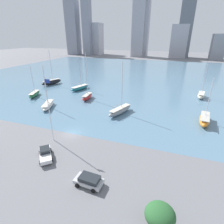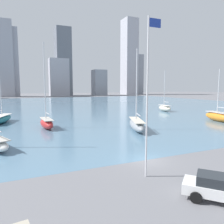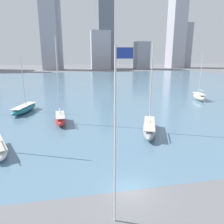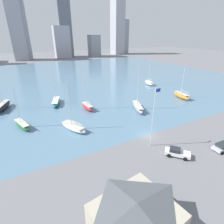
{
  "view_description": "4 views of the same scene",
  "coord_description": "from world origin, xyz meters",
  "px_view_note": "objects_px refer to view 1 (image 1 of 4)",
  "views": [
    {
      "loc": [
        19.94,
        -29.52,
        20.38
      ],
      "look_at": [
        6.79,
        8.26,
        2.95
      ],
      "focal_mm": 28.0,
      "sensor_mm": 36.0,
      "label": 1
    },
    {
      "loc": [
        -12.18,
        -18.89,
        7.67
      ],
      "look_at": [
        4.6,
        19.45,
        2.81
      ],
      "focal_mm": 35.0,
      "sensor_mm": 36.0,
      "label": 2
    },
    {
      "loc": [
        -5.26,
        -17.63,
        12.75
      ],
      "look_at": [
        1.31,
        16.22,
        3.48
      ],
      "focal_mm": 35.0,
      "sensor_mm": 36.0,
      "label": 3
    },
    {
      "loc": [
        -25.32,
        -28.37,
        22.82
      ],
      "look_at": [
        -5.09,
        9.32,
        3.75
      ],
      "focal_mm": 28.0,
      "sensor_mm": 36.0,
      "label": 4
    }
  ],
  "objects_px": {
    "sailboat_green": "(34,94)",
    "sailboat_black": "(52,82)",
    "sailboat_cream": "(201,95)",
    "sailboat_red": "(87,96)",
    "sailboat_gray": "(120,110)",
    "sailboat_teal": "(80,88)",
    "parked_pickup_white": "(45,154)",
    "parked_wagon_silver": "(89,180)",
    "sailboat_orange": "(205,119)",
    "flag_pole": "(49,109)",
    "sailboat_white": "(48,105)"
  },
  "relations": [
    {
      "from": "sailboat_black",
      "to": "sailboat_gray",
      "type": "bearing_deg",
      "value": -8.43
    },
    {
      "from": "sailboat_green",
      "to": "sailboat_teal",
      "type": "xyz_separation_m",
      "value": [
        11.56,
        13.27,
        -0.02
      ]
    },
    {
      "from": "sailboat_green",
      "to": "sailboat_gray",
      "type": "distance_m",
      "value": 34.47
    },
    {
      "from": "sailboat_white",
      "to": "sailboat_teal",
      "type": "bearing_deg",
      "value": 67.44
    },
    {
      "from": "sailboat_green",
      "to": "sailboat_gray",
      "type": "height_order",
      "value": "sailboat_gray"
    },
    {
      "from": "sailboat_red",
      "to": "sailboat_cream",
      "type": "height_order",
      "value": "sailboat_red"
    },
    {
      "from": "sailboat_gray",
      "to": "parked_wagon_silver",
      "type": "relative_size",
      "value": 3.28
    },
    {
      "from": "sailboat_red",
      "to": "parked_wagon_silver",
      "type": "relative_size",
      "value": 3.6
    },
    {
      "from": "sailboat_red",
      "to": "sailboat_teal",
      "type": "relative_size",
      "value": 1.28
    },
    {
      "from": "flag_pole",
      "to": "sailboat_white",
      "type": "height_order",
      "value": "flag_pole"
    },
    {
      "from": "sailboat_orange",
      "to": "sailboat_gray",
      "type": "height_order",
      "value": "sailboat_gray"
    },
    {
      "from": "sailboat_orange",
      "to": "sailboat_cream",
      "type": "xyz_separation_m",
      "value": [
        1.47,
        21.47,
        -0.05
      ]
    },
    {
      "from": "sailboat_orange",
      "to": "sailboat_gray",
      "type": "distance_m",
      "value": 21.93
    },
    {
      "from": "sailboat_gray",
      "to": "sailboat_cream",
      "type": "bearing_deg",
      "value": 64.85
    },
    {
      "from": "sailboat_gray",
      "to": "sailboat_teal",
      "type": "distance_m",
      "value": 28.84
    },
    {
      "from": "sailboat_teal",
      "to": "parked_wagon_silver",
      "type": "relative_size",
      "value": 2.81
    },
    {
      "from": "sailboat_green",
      "to": "parked_pickup_white",
      "type": "distance_m",
      "value": 38.89
    },
    {
      "from": "sailboat_cream",
      "to": "parked_wagon_silver",
      "type": "bearing_deg",
      "value": -101.92
    },
    {
      "from": "sailboat_red",
      "to": "sailboat_black",
      "type": "relative_size",
      "value": 1.04
    },
    {
      "from": "sailboat_green",
      "to": "sailboat_black",
      "type": "relative_size",
      "value": 0.72
    },
    {
      "from": "sailboat_teal",
      "to": "sailboat_cream",
      "type": "bearing_deg",
      "value": 24.52
    },
    {
      "from": "sailboat_cream",
      "to": "sailboat_red",
      "type": "bearing_deg",
      "value": -148.39
    },
    {
      "from": "sailboat_orange",
      "to": "sailboat_teal",
      "type": "height_order",
      "value": "sailboat_teal"
    },
    {
      "from": "sailboat_red",
      "to": "sailboat_green",
      "type": "bearing_deg",
      "value": -173.3
    },
    {
      "from": "sailboat_gray",
      "to": "parked_pickup_white",
      "type": "relative_size",
      "value": 2.87
    },
    {
      "from": "sailboat_teal",
      "to": "parked_pickup_white",
      "type": "bearing_deg",
      "value": -51.0
    },
    {
      "from": "sailboat_teal",
      "to": "sailboat_gray",
      "type": "bearing_deg",
      "value": -20.04
    },
    {
      "from": "sailboat_cream",
      "to": "flag_pole",
      "type": "bearing_deg",
      "value": -118.46
    },
    {
      "from": "sailboat_white",
      "to": "parked_wagon_silver",
      "type": "xyz_separation_m",
      "value": [
        25.62,
        -23.6,
        -0.01
      ]
    },
    {
      "from": "sailboat_white",
      "to": "sailboat_cream",
      "type": "height_order",
      "value": "sailboat_white"
    },
    {
      "from": "sailboat_green",
      "to": "parked_wagon_silver",
      "type": "height_order",
      "value": "sailboat_green"
    },
    {
      "from": "sailboat_red",
      "to": "sailboat_teal",
      "type": "xyz_separation_m",
      "value": [
        -8.16,
        9.76,
        -0.17
      ]
    },
    {
      "from": "parked_pickup_white",
      "to": "sailboat_green",
      "type": "bearing_deg",
      "value": 92.76
    },
    {
      "from": "sailboat_white",
      "to": "sailboat_red",
      "type": "relative_size",
      "value": 0.81
    },
    {
      "from": "sailboat_green",
      "to": "sailboat_teal",
      "type": "height_order",
      "value": "sailboat_teal"
    },
    {
      "from": "sailboat_teal",
      "to": "parked_wagon_silver",
      "type": "bearing_deg",
      "value": -41.47
    },
    {
      "from": "sailboat_teal",
      "to": "parked_pickup_white",
      "type": "distance_m",
      "value": 44.02
    },
    {
      "from": "sailboat_green",
      "to": "parked_pickup_white",
      "type": "bearing_deg",
      "value": -64.31
    },
    {
      "from": "sailboat_gray",
      "to": "parked_pickup_white",
      "type": "distance_m",
      "value": 24.34
    },
    {
      "from": "flag_pole",
      "to": "sailboat_green",
      "type": "distance_m",
      "value": 34.02
    },
    {
      "from": "sailboat_black",
      "to": "sailboat_cream",
      "type": "distance_m",
      "value": 62.28
    },
    {
      "from": "parked_pickup_white",
      "to": "parked_wagon_silver",
      "type": "bearing_deg",
      "value": -58.31
    },
    {
      "from": "flag_pole",
      "to": "sailboat_cream",
      "type": "relative_size",
      "value": 1.06
    },
    {
      "from": "sailboat_black",
      "to": "sailboat_orange",
      "type": "bearing_deg",
      "value": 2.08
    },
    {
      "from": "sailboat_black",
      "to": "parked_pickup_white",
      "type": "height_order",
      "value": "sailboat_black"
    },
    {
      "from": "flag_pole",
      "to": "sailboat_white",
      "type": "bearing_deg",
      "value": 131.07
    },
    {
      "from": "sailboat_orange",
      "to": "parked_pickup_white",
      "type": "distance_m",
      "value": 38.06
    },
    {
      "from": "flag_pole",
      "to": "sailboat_green",
      "type": "xyz_separation_m",
      "value": [
        -24.77,
        22.47,
        -6.23
      ]
    },
    {
      "from": "flag_pole",
      "to": "sailboat_orange",
      "type": "bearing_deg",
      "value": 31.56
    },
    {
      "from": "sailboat_white",
      "to": "sailboat_green",
      "type": "bearing_deg",
      "value": 124.53
    }
  ]
}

